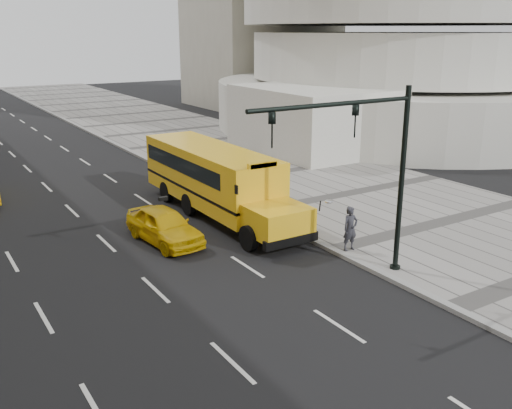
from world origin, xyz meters
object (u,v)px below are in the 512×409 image
taxi_near (164,226)px  traffic_signal (371,162)px  pedestrian (350,229)px  school_bus (213,175)px

taxi_near → traffic_signal: size_ratio=0.64×
pedestrian → traffic_signal: size_ratio=0.26×
taxi_near → pedestrian: 7.23m
taxi_near → traffic_signal: bearing=-65.1°
taxi_near → pedestrian: (5.39, -4.81, 0.30)m
traffic_signal → school_bus: bearing=94.2°
traffic_signal → pedestrian: bearing=60.7°
school_bus → traffic_signal: (0.69, -9.34, 2.33)m
school_bus → pedestrian: size_ratio=6.84×
pedestrian → traffic_signal: traffic_signal is taller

